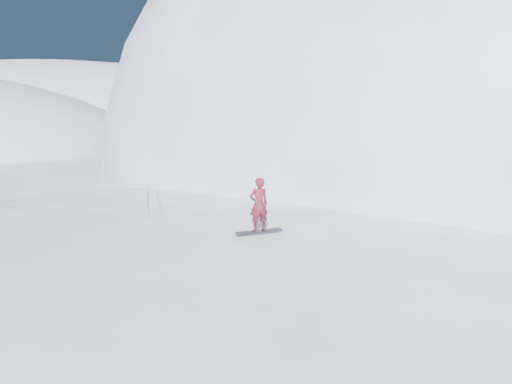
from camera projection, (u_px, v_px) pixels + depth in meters
ground at (174, 297)px, 15.40m from camera, size 400.00×400.00×0.00m
near_ridge at (206, 266)px, 18.42m from camera, size 36.00×28.00×4.80m
summit_peak at (435, 176)px, 42.77m from camera, size 60.00×56.00×56.00m
peak_shoulder at (325, 189)px, 35.85m from camera, size 28.00×24.00×18.00m
far_ridge_c at (57, 132)px, 119.68m from camera, size 140.00×90.00×36.00m
wind_bumps at (164, 275)px, 17.42m from camera, size 16.00×14.40×1.00m
snowboard at (259, 231)px, 14.54m from camera, size 1.57×0.74×0.03m
snowboarder at (259, 204)px, 14.38m from camera, size 0.72×0.58×1.71m
board_tracks at (153, 201)px, 19.25m from camera, size 1.50×5.94×0.04m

